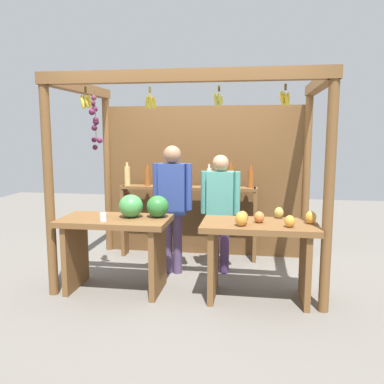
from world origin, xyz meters
name	(u,v)px	position (x,y,z in m)	size (l,w,h in m)	color
ground_plane	(194,274)	(0.00, 0.00, 0.00)	(12.00, 12.00, 0.00)	slate
market_stall	(198,162)	(-0.01, 0.39, 1.35)	(2.93, 1.82, 2.33)	brown
fruit_counter_left	(122,232)	(-0.70, -0.62, 0.66)	(1.19, 0.64, 1.06)	brown
fruit_counter_right	(260,244)	(0.78, -0.64, 0.59)	(1.18, 0.65, 0.96)	brown
bottle_shelf_unit	(188,201)	(-0.18, 0.64, 0.80)	(1.88, 0.22, 1.34)	brown
vendor_man	(172,198)	(-0.27, 0.00, 0.94)	(0.48, 0.21, 1.58)	#523F67
vendor_woman	(220,204)	(0.31, 0.10, 0.87)	(0.48, 0.20, 1.46)	#462E57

